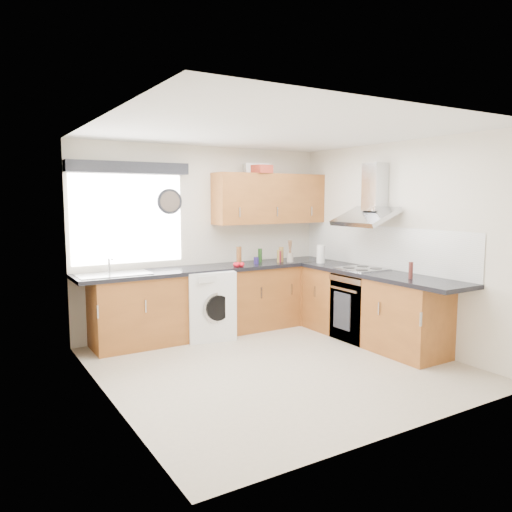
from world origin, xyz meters
TOP-DOWN VIEW (x-y plane):
  - ground_plane at (0.00, 0.00)m, footprint 3.60×3.60m
  - ceiling at (0.00, 0.00)m, footprint 3.60×3.60m
  - wall_back at (0.00, 1.80)m, footprint 3.60×0.02m
  - wall_front at (0.00, -1.80)m, footprint 3.60×0.02m
  - wall_left at (-1.80, 0.00)m, footprint 0.02×3.60m
  - wall_right at (1.80, 0.00)m, footprint 0.02×3.60m
  - window at (-1.05, 1.79)m, footprint 1.40×0.02m
  - window_blind at (-1.05, 1.70)m, footprint 1.50×0.18m
  - splashback at (1.79, 0.30)m, footprint 0.01×3.00m
  - base_cab_back at (-0.10, 1.51)m, footprint 3.00×0.58m
  - base_cab_corner at (1.50, 1.50)m, footprint 0.60×0.60m
  - base_cab_right at (1.51, 0.15)m, footprint 0.58×2.10m
  - worktop_back at (0.00, 1.50)m, footprint 3.60×0.62m
  - worktop_right at (1.50, 0.00)m, footprint 0.62×2.42m
  - sink at (-1.33, 1.50)m, footprint 0.84×0.46m
  - oven at (1.50, 0.30)m, footprint 0.56×0.58m
  - hob_plate at (1.50, 0.30)m, footprint 0.52×0.52m
  - extractor_hood at (1.60, 0.30)m, footprint 0.52×0.78m
  - upper_cabinets at (0.95, 1.62)m, footprint 1.70×0.35m
  - washing_machine at (-0.15, 1.40)m, footprint 0.71×0.69m
  - wall_clock at (-0.50, 1.76)m, footprint 0.33×0.04m
  - casserole at (0.75, 1.69)m, footprint 0.38×0.32m
  - storage_box at (0.75, 1.52)m, footprint 0.27×0.24m
  - utensil_pot at (1.11, 1.35)m, footprint 0.10×0.10m
  - kitchen_roll at (1.42, 1.05)m, footprint 0.13×0.13m
  - tomato_cluster at (0.26, 1.30)m, footprint 0.15×0.15m
  - jar_0 at (0.97, 1.41)m, footprint 0.05×0.05m
  - jar_1 at (1.06, 1.48)m, footprint 0.05×0.05m
  - jar_2 at (0.75, 1.56)m, footprint 0.06×0.06m
  - jar_3 at (1.03, 1.44)m, footprint 0.07×0.07m
  - jar_4 at (0.81, 1.66)m, footprint 0.05×0.05m
  - jar_5 at (0.61, 1.43)m, footprint 0.07×0.07m
  - jar_6 at (0.34, 1.44)m, footprint 0.07×0.07m
  - jar_7 at (0.95, 1.41)m, footprint 0.04×0.04m
  - bottle_0 at (1.44, -0.54)m, footprint 0.05×0.05m

SIDE VIEW (x-z plane):
  - ground_plane at x=0.00m, z-range 0.00..0.00m
  - oven at x=1.50m, z-range 0.00..0.85m
  - base_cab_back at x=-0.10m, z-range 0.00..0.86m
  - base_cab_corner at x=1.50m, z-range 0.00..0.86m
  - base_cab_right at x=1.51m, z-range 0.00..0.86m
  - washing_machine at x=-0.15m, z-range 0.00..0.89m
  - worktop_back at x=0.00m, z-range 0.86..0.91m
  - worktop_right at x=1.50m, z-range 0.86..0.91m
  - hob_plate at x=1.50m, z-range 0.91..0.92m
  - tomato_cluster at x=0.26m, z-range 0.91..0.97m
  - sink at x=-1.33m, z-range 0.90..1.00m
  - jar_5 at x=0.61m, z-range 0.91..1.00m
  - jar_1 at x=1.06m, z-range 0.91..1.01m
  - utensil_pot at x=1.11m, z-range 0.91..1.04m
  - jar_0 at x=0.97m, z-range 0.91..1.07m
  - jar_4 at x=0.81m, z-range 0.91..1.08m
  - jar_7 at x=0.95m, z-range 0.91..1.08m
  - bottle_0 at x=1.44m, z-range 0.91..1.10m
  - jar_2 at x=0.75m, z-range 0.91..1.10m
  - jar_3 at x=1.03m, z-range 0.91..1.12m
  - kitchen_roll at x=1.42m, z-range 0.91..1.16m
  - jar_6 at x=0.34m, z-range 0.91..1.16m
  - splashback at x=1.79m, z-range 0.91..1.45m
  - wall_back at x=0.00m, z-range 0.00..2.50m
  - wall_front at x=0.00m, z-range 0.00..2.50m
  - wall_left at x=-1.80m, z-range 0.00..2.50m
  - wall_right at x=1.80m, z-range 0.00..2.50m
  - window at x=-1.05m, z-range 1.00..2.10m
  - wall_clock at x=-0.50m, z-range 1.60..1.93m
  - extractor_hood at x=1.60m, z-range 1.44..2.10m
  - upper_cabinets at x=0.95m, z-range 1.45..2.15m
  - window_blind at x=-1.05m, z-range 2.11..2.25m
  - storage_box at x=0.75m, z-range 2.15..2.26m
  - casserole at x=0.75m, z-range 2.15..2.29m
  - ceiling at x=0.00m, z-range 2.49..2.51m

